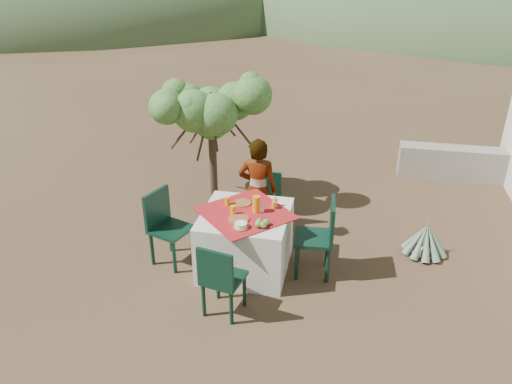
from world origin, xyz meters
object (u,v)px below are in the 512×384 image
(chair_left, at_px, (165,224))
(shrub_tree, at_px, (216,115))
(chair_right, at_px, (321,234))
(person, at_px, (258,190))
(chair_near, at_px, (220,278))
(juice_pitcher, at_px, (256,204))
(chair_far, at_px, (266,199))
(table, at_px, (246,240))
(agave, at_px, (425,240))

(chair_left, distance_m, shrub_tree, 1.87)
(chair_right, bearing_deg, person, -130.82)
(chair_right, bearing_deg, chair_near, -48.14)
(chair_right, distance_m, juice_pitcher, 0.83)
(chair_far, bearing_deg, table, -91.89)
(table, distance_m, chair_right, 0.91)
(table, xyz_separation_m, chair_left, (-0.99, -0.04, 0.14))
(chair_near, height_order, agave, chair_near)
(table, height_order, juice_pitcher, juice_pitcher)
(chair_near, xyz_separation_m, juice_pitcher, (0.19, 0.96, 0.38))
(chair_left, height_order, chair_right, chair_right)
(chair_right, relative_size, agave, 1.59)
(chair_near, bearing_deg, person, -80.33)
(shrub_tree, bearing_deg, chair_right, -42.60)
(chair_far, relative_size, agave, 1.35)
(chair_left, height_order, person, person)
(chair_near, xyz_separation_m, shrub_tree, (-0.71, 2.51, 0.92))
(table, bearing_deg, juice_pitcher, 18.07)
(person, relative_size, agave, 2.34)
(chair_left, bearing_deg, table, -67.82)
(table, relative_size, juice_pitcher, 6.40)
(chair_far, xyz_separation_m, shrub_tree, (-0.85, 0.62, 0.94))
(agave, bearing_deg, chair_left, -166.17)
(chair_far, bearing_deg, chair_left, -134.02)
(chair_near, relative_size, juice_pitcher, 4.27)
(person, bearing_deg, agave, 179.74)
(chair_right, distance_m, shrub_tree, 2.42)
(chair_near, bearing_deg, chair_right, -122.03)
(chair_right, bearing_deg, table, -90.27)
(chair_left, distance_m, chair_right, 1.88)
(table, height_order, shrub_tree, shrub_tree)
(table, relative_size, chair_right, 1.35)
(shrub_tree, bearing_deg, chair_left, -97.52)
(person, distance_m, agave, 2.23)
(chair_far, height_order, chair_left, chair_left)
(agave, relative_size, juice_pitcher, 2.98)
(chair_right, relative_size, shrub_tree, 0.55)
(table, relative_size, agave, 2.15)
(chair_far, xyz_separation_m, chair_right, (0.82, -0.91, 0.08))
(chair_near, relative_size, chair_left, 0.93)
(chair_near, distance_m, person, 1.66)
(table, distance_m, juice_pitcher, 0.50)
(table, distance_m, agave, 2.31)
(person, bearing_deg, chair_far, -104.79)
(chair_near, height_order, chair_left, chair_left)
(chair_left, bearing_deg, agave, -56.53)
(chair_right, height_order, person, person)
(chair_right, relative_size, person, 0.68)
(chair_far, xyz_separation_m, agave, (2.11, -0.23, -0.25))
(juice_pitcher, bearing_deg, shrub_tree, 120.13)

